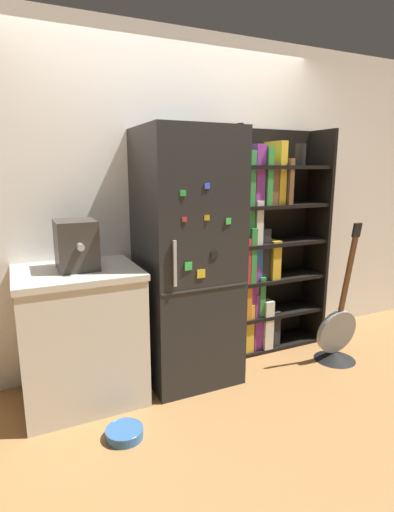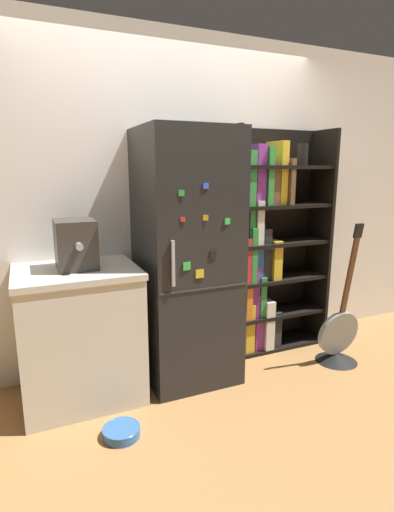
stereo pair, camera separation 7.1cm
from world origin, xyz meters
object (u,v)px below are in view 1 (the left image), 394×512
at_px(espresso_machine, 76,245).
at_px(pet_bowl, 124,432).
at_px(refrigerator, 187,258).
at_px(guitar, 336,341).
at_px(bookshelf, 260,250).

height_order(espresso_machine, pet_bowl, espresso_machine).
xyz_separation_m(refrigerator, guitar, (1.22, -0.32, -0.76)).
bearing_deg(pet_bowl, espresso_machine, 102.60).
xyz_separation_m(bookshelf, espresso_machine, (-1.55, -0.17, 0.20)).
xyz_separation_m(espresso_machine, pet_bowl, (0.13, -0.57, -1.05)).
height_order(bookshelf, espresso_machine, bookshelf).
distance_m(refrigerator, bookshelf, 0.80).
relative_size(espresso_machine, guitar, 0.30).
xyz_separation_m(guitar, pet_bowl, (-1.87, -0.23, -0.14)).
distance_m(espresso_machine, pet_bowl, 1.20).
xyz_separation_m(bookshelf, pet_bowl, (-1.42, -0.74, -0.85)).
bearing_deg(espresso_machine, guitar, -9.76).
relative_size(bookshelf, guitar, 1.62).
relative_size(espresso_machine, pet_bowl, 1.56).
relative_size(guitar, pet_bowl, 5.20).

